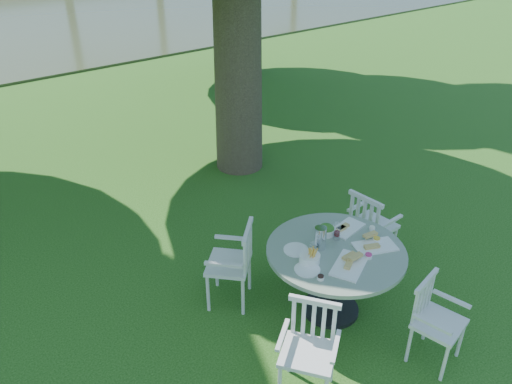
# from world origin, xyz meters

# --- Properties ---
(ground) EXTENTS (140.00, 140.00, 0.00)m
(ground) POSITION_xyz_m (0.00, 0.00, 0.00)
(ground) COLOR #143F0D
(ground) RESTS_ON ground
(table) EXTENTS (1.31, 1.31, 0.75)m
(table) POSITION_xyz_m (-0.01, -0.99, 0.59)
(table) COLOR black
(table) RESTS_ON ground
(chair_ne) EXTENTS (0.43, 0.45, 0.88)m
(chair_ne) POSITION_xyz_m (0.89, -0.68, 0.52)
(chair_ne) COLOR silver
(chair_ne) RESTS_ON ground
(chair_nw) EXTENTS (0.61, 0.61, 0.89)m
(chair_nw) POSITION_xyz_m (-0.64, -0.28, 0.52)
(chair_nw) COLOR silver
(chair_nw) RESTS_ON ground
(chair_sw) EXTENTS (0.56, 0.57, 0.84)m
(chair_sw) POSITION_xyz_m (-0.83, -1.49, 0.49)
(chair_sw) COLOR silver
(chair_sw) RESTS_ON ground
(chair_se) EXTENTS (0.47, 0.44, 0.81)m
(chair_se) POSITION_xyz_m (0.21, -1.93, 0.48)
(chair_se) COLOR silver
(chair_se) RESTS_ON ground
(tableware) EXTENTS (1.10, 0.80, 0.23)m
(tableware) POSITION_xyz_m (-0.06, -0.95, 0.79)
(tableware) COLOR white
(tableware) RESTS_ON table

